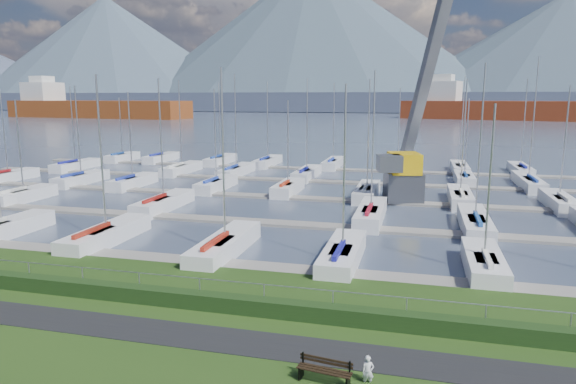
% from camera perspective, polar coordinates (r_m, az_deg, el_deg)
% --- Properties ---
extents(path, '(160.00, 2.00, 0.04)m').
position_cam_1_polar(path, '(20.99, -10.58, -15.45)').
color(path, black).
rests_on(path, grass).
extents(water, '(800.00, 540.00, 0.20)m').
position_cam_1_polar(water, '(280.32, 12.80, 8.30)').
color(water, '#444F64').
extents(hedge, '(80.00, 0.70, 0.70)m').
position_cam_1_polar(hedge, '(23.02, -7.84, -12.03)').
color(hedge, '#1D3513').
rests_on(hedge, grass).
extents(fence, '(80.00, 0.04, 0.04)m').
position_cam_1_polar(fence, '(23.05, -7.52, -9.71)').
color(fence, '#9C9FA5').
rests_on(fence, grass).
extents(foothill, '(900.00, 80.00, 12.00)m').
position_cam_1_polar(foothill, '(350.14, 13.19, 9.72)').
color(foothill, '#41495F').
rests_on(foothill, water).
extents(mountains, '(1190.00, 360.00, 115.00)m').
position_cam_1_polar(mountains, '(426.32, 14.70, 15.23)').
color(mountains, '#48526A').
rests_on(mountains, water).
extents(docks, '(90.00, 41.60, 0.25)m').
position_cam_1_polar(docks, '(47.68, 4.17, -0.83)').
color(docks, slate).
rests_on(docks, water).
extents(bench_right, '(1.84, 0.67, 0.85)m').
position_cam_1_polar(bench_right, '(17.61, 4.09, -19.19)').
color(bench_right, black).
rests_on(bench_right, grass).
extents(person, '(0.44, 0.35, 1.07)m').
position_cam_1_polar(person, '(17.71, 8.89, -18.69)').
color(person, silver).
rests_on(person, grass).
extents(crane, '(6.85, 13.16, 22.35)m').
position_cam_1_polar(crane, '(48.25, 13.47, 5.70)').
color(crane, '#53545A').
rests_on(crane, water).
extents(cargo_ship_west, '(92.19, 27.91, 21.50)m').
position_cam_1_polar(cargo_ship_west, '(258.44, -21.17, 8.59)').
color(cargo_ship_west, brown).
rests_on(cargo_ship_west, water).
extents(cargo_ship_mid, '(109.57, 45.60, 21.50)m').
position_cam_1_polar(cargo_ship_mid, '(236.60, 24.76, 8.18)').
color(cargo_ship_mid, maroon).
rests_on(cargo_ship_mid, water).
extents(sailboat_fleet, '(74.05, 49.07, 13.77)m').
position_cam_1_polar(sailboat_fleet, '(50.30, 2.60, 6.18)').
color(sailboat_fleet, white).
rests_on(sailboat_fleet, water).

